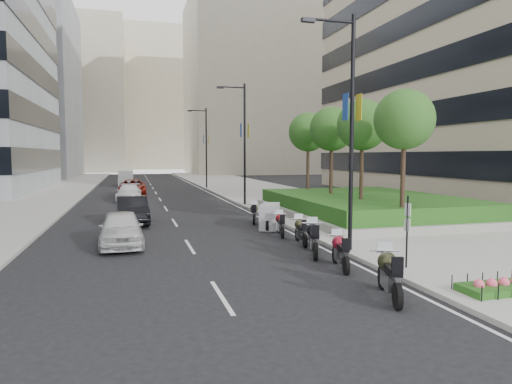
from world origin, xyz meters
name	(u,v)px	position (x,y,z in m)	size (l,w,h in m)	color
ground	(248,267)	(0.00, 0.00, 0.00)	(160.00, 160.00, 0.00)	black
sidewalk_right	(261,191)	(9.00, 30.00, 0.07)	(10.00, 100.00, 0.15)	#9E9B93
sidewalk_left	(38,196)	(-12.00, 30.00, 0.07)	(8.00, 100.00, 0.15)	#9E9B93
lane_edge	(210,193)	(3.70, 30.00, 0.01)	(0.12, 100.00, 0.01)	silver
lane_centre	(157,194)	(-1.50, 30.00, 0.01)	(0.12, 100.00, 0.01)	silver
building_grey_far	(4,87)	(-24.00, 70.00, 15.00)	(22.00, 26.00, 30.00)	gray
building_cream_right	(256,88)	(22.00, 80.00, 18.00)	(28.00, 24.00, 36.00)	#B7AD93
building_cream_left	(67,98)	(-18.00, 100.00, 17.00)	(26.00, 24.00, 34.00)	#B7AD93
building_cream_centre	(152,102)	(2.00, 120.00, 19.00)	(30.00, 24.00, 38.00)	#B7AD93
planter	(367,212)	(10.00, 10.00, 0.35)	(10.00, 14.00, 0.40)	gray
hedge	(367,202)	(10.00, 10.00, 0.95)	(9.40, 13.40, 0.80)	#224814
flower_bed	(498,288)	(5.60, -5.00, 0.25)	(2.00, 1.00, 0.20)	#224814
tree_0	(404,120)	(8.50, 4.00, 5.42)	(2.80, 2.80, 6.30)	#332319
tree_1	(362,125)	(8.50, 8.00, 5.42)	(2.80, 2.80, 6.30)	#332319
tree_2	(332,129)	(8.50, 12.00, 5.42)	(2.80, 2.80, 6.30)	#332319
tree_3	(308,132)	(8.50, 16.00, 5.42)	(2.80, 2.80, 6.30)	#332319
lamp_post_0	(348,121)	(4.14, 1.00, 5.07)	(2.34, 0.45, 9.00)	black
lamp_post_1	(243,138)	(4.14, 18.00, 5.07)	(2.34, 0.45, 9.00)	black
lamp_post_2	(205,144)	(4.14, 36.00, 5.07)	(2.34, 0.45, 9.00)	black
parking_sign	(407,228)	(4.80, -2.00, 1.46)	(0.06, 0.32, 2.50)	black
motorcycle_0	(389,275)	(2.78, -4.27, 0.64)	(1.02, 2.32, 1.19)	black
motorcycle_1	(340,252)	(2.92, -1.03, 0.57)	(0.76, 2.13, 1.07)	black
motorcycle_2	(313,239)	(2.85, 1.16, 0.63)	(0.97, 2.29, 1.17)	black
motorcycle_3	(301,231)	(3.17, 3.31, 0.56)	(0.70, 2.10, 1.05)	black
motorcycle_4	(281,224)	(2.97, 5.49, 0.53)	(0.68, 1.99, 1.00)	black
motorcycle_5	(270,216)	(3.05, 7.52, 0.64)	(1.62, 2.27, 1.28)	black
motorcycle_6	(254,213)	(2.80, 9.69, 0.55)	(0.81, 2.01, 1.02)	black
car_a	(121,229)	(-4.24, 4.82, 0.74)	(1.74, 4.33, 1.48)	silver
car_b	(132,210)	(-3.78, 11.15, 0.75)	(1.59, 4.57, 1.51)	black
car_c	(129,193)	(-4.05, 24.35, 0.68)	(1.91, 4.70, 1.36)	silver
car_d	(132,187)	(-3.76, 29.75, 0.75)	(2.49, 5.39, 1.50)	maroon
delivery_van	(125,178)	(-4.59, 44.11, 0.89)	(1.88, 4.62, 1.92)	white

